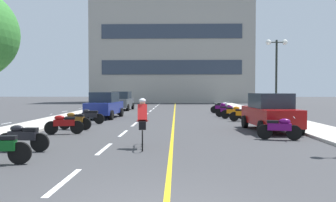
# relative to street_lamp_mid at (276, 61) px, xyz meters

# --- Properties ---
(ground_plane) EXTENTS (140.00, 140.00, 0.00)m
(ground_plane) POSITION_rel_street_lamp_mid_xyz_m (-7.19, 3.25, -3.95)
(ground_plane) COLOR #38383A
(curb_left) EXTENTS (2.40, 72.00, 0.12)m
(curb_left) POSITION_rel_street_lamp_mid_xyz_m (-14.39, 6.25, -3.89)
(curb_left) COLOR #B7B2A8
(curb_left) RESTS_ON ground
(curb_right) EXTENTS (2.40, 72.00, 0.12)m
(curb_right) POSITION_rel_street_lamp_mid_xyz_m (0.01, 6.25, -3.89)
(curb_right) COLOR #B7B2A8
(curb_right) RESTS_ON ground
(lane_dash_0) EXTENTS (0.14, 2.20, 0.01)m
(lane_dash_0) POSITION_rel_street_lamp_mid_xyz_m (-9.19, -15.75, -3.95)
(lane_dash_0) COLOR silver
(lane_dash_0) RESTS_ON ground
(lane_dash_1) EXTENTS (0.14, 2.20, 0.01)m
(lane_dash_1) POSITION_rel_street_lamp_mid_xyz_m (-9.19, -11.75, -3.95)
(lane_dash_1) COLOR silver
(lane_dash_1) RESTS_ON ground
(lane_dash_2) EXTENTS (0.14, 2.20, 0.01)m
(lane_dash_2) POSITION_rel_street_lamp_mid_xyz_m (-9.19, -7.75, -3.95)
(lane_dash_2) COLOR silver
(lane_dash_2) RESTS_ON ground
(lane_dash_3) EXTENTS (0.14, 2.20, 0.01)m
(lane_dash_3) POSITION_rel_street_lamp_mid_xyz_m (-9.19, -3.75, -3.95)
(lane_dash_3) COLOR silver
(lane_dash_3) RESTS_ON ground
(lane_dash_4) EXTENTS (0.14, 2.20, 0.01)m
(lane_dash_4) POSITION_rel_street_lamp_mid_xyz_m (-9.19, 0.25, -3.95)
(lane_dash_4) COLOR silver
(lane_dash_4) RESTS_ON ground
(lane_dash_5) EXTENTS (0.14, 2.20, 0.01)m
(lane_dash_5) POSITION_rel_street_lamp_mid_xyz_m (-9.19, 4.25, -3.95)
(lane_dash_5) COLOR silver
(lane_dash_5) RESTS_ON ground
(lane_dash_6) EXTENTS (0.14, 2.20, 0.01)m
(lane_dash_6) POSITION_rel_street_lamp_mid_xyz_m (-9.19, 8.25, -3.95)
(lane_dash_6) COLOR silver
(lane_dash_6) RESTS_ON ground
(lane_dash_7) EXTENTS (0.14, 2.20, 0.01)m
(lane_dash_7) POSITION_rel_street_lamp_mid_xyz_m (-9.19, 12.25, -3.95)
(lane_dash_7) COLOR silver
(lane_dash_7) RESTS_ON ground
(lane_dash_8) EXTENTS (0.14, 2.20, 0.01)m
(lane_dash_8) POSITION_rel_street_lamp_mid_xyz_m (-9.19, 16.25, -3.95)
(lane_dash_8) COLOR silver
(lane_dash_8) RESTS_ON ground
(lane_dash_9) EXTENTS (0.14, 2.20, 0.01)m
(lane_dash_9) POSITION_rel_street_lamp_mid_xyz_m (-9.19, 20.25, -3.95)
(lane_dash_9) COLOR silver
(lane_dash_9) RESTS_ON ground
(lane_dash_10) EXTENTS (0.14, 2.20, 0.01)m
(lane_dash_10) POSITION_rel_street_lamp_mid_xyz_m (-9.19, 24.25, -3.95)
(lane_dash_10) COLOR silver
(lane_dash_10) RESTS_ON ground
(lane_dash_11) EXTENTS (0.14, 2.20, 0.01)m
(lane_dash_11) POSITION_rel_street_lamp_mid_xyz_m (-9.19, 28.25, -3.95)
(lane_dash_11) COLOR silver
(lane_dash_11) RESTS_ON ground
(centre_line_yellow) EXTENTS (0.12, 66.00, 0.01)m
(centre_line_yellow) POSITION_rel_street_lamp_mid_xyz_m (-6.94, 6.25, -3.95)
(centre_line_yellow) COLOR gold
(centre_line_yellow) RESTS_ON ground
(office_building) EXTENTS (24.97, 7.06, 17.86)m
(office_building) POSITION_rel_street_lamp_mid_xyz_m (-7.52, 30.72, 4.97)
(office_building) COLOR #9E998E
(office_building) RESTS_ON ground
(street_lamp_mid) EXTENTS (1.46, 0.36, 5.26)m
(street_lamp_mid) POSITION_rel_street_lamp_mid_xyz_m (0.00, 0.00, 0.00)
(street_lamp_mid) COLOR black
(street_lamp_mid) RESTS_ON curb_right
(parked_car_near) EXTENTS (2.12, 4.29, 1.82)m
(parked_car_near) POSITION_rel_street_lamp_mid_xyz_m (-2.27, -6.72, -3.04)
(parked_car_near) COLOR black
(parked_car_near) RESTS_ON ground
(parked_car_mid) EXTENTS (2.16, 4.31, 1.82)m
(parked_car_mid) POSITION_rel_street_lamp_mid_xyz_m (-11.82, 0.49, -3.04)
(parked_car_mid) COLOR black
(parked_car_mid) RESTS_ON ground
(parked_car_far) EXTENTS (2.03, 4.25, 1.82)m
(parked_car_far) POSITION_rel_street_lamp_mid_xyz_m (-12.13, 9.83, -3.04)
(parked_car_far) COLOR black
(parked_car_far) RESTS_ON ground
(motorcycle_1) EXTENTS (1.70, 0.60, 0.92)m
(motorcycle_1) POSITION_rel_street_lamp_mid_xyz_m (-11.69, -12.31, -3.48)
(motorcycle_1) COLOR black
(motorcycle_1) RESTS_ON ground
(motorcycle_2) EXTENTS (1.67, 0.68, 0.92)m
(motorcycle_2) POSITION_rel_street_lamp_mid_xyz_m (-2.69, -9.57, -3.48)
(motorcycle_2) COLOR black
(motorcycle_2) RESTS_ON ground
(motorcycle_3) EXTENTS (1.68, 0.67, 0.92)m
(motorcycle_3) POSITION_rel_street_lamp_mid_xyz_m (-11.78, -8.13, -3.48)
(motorcycle_3) COLOR black
(motorcycle_3) RESTS_ON ground
(motorcycle_4) EXTENTS (1.70, 0.60, 0.92)m
(motorcycle_4) POSITION_rel_street_lamp_mid_xyz_m (-11.83, -6.42, -3.48)
(motorcycle_4) COLOR black
(motorcycle_4) RESTS_ON ground
(motorcycle_5) EXTENTS (1.70, 0.60, 0.92)m
(motorcycle_5) POSITION_rel_street_lamp_mid_xyz_m (-11.82, -3.56, -3.48)
(motorcycle_5) COLOR black
(motorcycle_5) RESTS_ON ground
(motorcycle_6) EXTENTS (1.69, 0.61, 0.92)m
(motorcycle_6) POSITION_rel_street_lamp_mid_xyz_m (-2.58, -1.87, -3.48)
(motorcycle_6) COLOR black
(motorcycle_6) RESTS_ON ground
(motorcycle_7) EXTENTS (1.68, 0.68, 0.92)m
(motorcycle_7) POSITION_rel_street_lamp_mid_xyz_m (-2.87, 0.01, -3.48)
(motorcycle_7) COLOR black
(motorcycle_7) RESTS_ON ground
(motorcycle_8) EXTENTS (1.64, 0.78, 0.92)m
(motorcycle_8) POSITION_rel_street_lamp_mid_xyz_m (-3.06, 1.60, -3.48)
(motorcycle_8) COLOR black
(motorcycle_8) RESTS_ON ground
(motorcycle_9) EXTENTS (1.64, 0.78, 0.92)m
(motorcycle_9) POSITION_rel_street_lamp_mid_xyz_m (-11.80, 3.10, -3.48)
(motorcycle_9) COLOR black
(motorcycle_9) RESTS_ON ground
(motorcycle_10) EXTENTS (1.70, 0.60, 0.92)m
(motorcycle_10) POSITION_rel_street_lamp_mid_xyz_m (-3.00, 5.61, -3.48)
(motorcycle_10) COLOR black
(motorcycle_10) RESTS_ON ground
(motorcycle_11) EXTENTS (1.70, 0.60, 0.92)m
(motorcycle_11) POSITION_rel_street_lamp_mid_xyz_m (-2.51, 8.08, -3.48)
(motorcycle_11) COLOR black
(motorcycle_11) RESTS_ON ground
(cyclist_rider) EXTENTS (0.43, 1.77, 1.71)m
(cyclist_rider) POSITION_rel_street_lamp_mid_xyz_m (-7.93, -11.53, -3.07)
(cyclist_rider) COLOR black
(cyclist_rider) RESTS_ON ground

